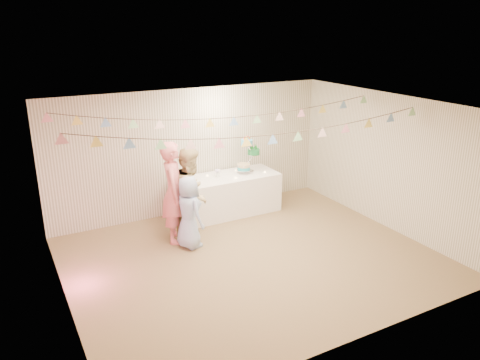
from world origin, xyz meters
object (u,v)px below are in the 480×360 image
person_adult_a (174,192)px  person_child (189,212)px  cake_stand (248,158)px  person_adult_b (191,193)px  table (227,195)px

person_adult_a → person_child: 0.48m
person_child → cake_stand: bearing=-70.9°
person_adult_a → person_adult_b: person_adult_a is taller
cake_stand → person_child: bearing=-148.5°
table → person_adult_b: bearing=-146.8°
cake_stand → person_adult_b: person_adult_b is taller
cake_stand → table: bearing=-174.8°
cake_stand → person_adult_a: bearing=-159.1°
table → person_child: person_child is taller
table → person_adult_a: 1.66m
person_adult_a → person_child: (0.12, -0.38, -0.28)m
table → person_adult_a: bearing=-153.7°
table → cake_stand: bearing=5.2°
table → person_child: 1.70m
person_child → person_adult_a: bearing=5.7°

